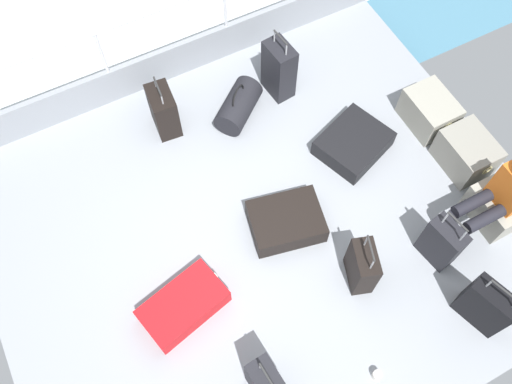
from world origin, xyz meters
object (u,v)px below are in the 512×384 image
cargo_crate_1 (467,153)px  duffel_bag (238,106)px  cargo_crate_2 (499,206)px  passenger_seated (499,196)px  suitcase_4 (279,70)px  cargo_crate_0 (429,111)px  suitcase_1 (353,143)px  suitcase_7 (286,221)px  suitcase_0 (183,306)px  suitcase_8 (486,306)px  suitcase_3 (164,111)px  paper_cup (377,375)px  suitcase_2 (442,243)px  suitcase_6 (362,266)px

cargo_crate_1 → duffel_bag: 2.42m
cargo_crate_2 → passenger_seated: (0.00, -0.18, 0.37)m
suitcase_4 → duffel_bag: suitcase_4 is taller
cargo_crate_0 → cargo_crate_2: (1.23, -0.07, -0.00)m
passenger_seated → suitcase_1: (-1.30, -0.65, -0.45)m
cargo_crate_1 → passenger_seated: passenger_seated is taller
suitcase_4 → suitcase_7: size_ratio=1.07×
suitcase_0 → suitcase_7: suitcase_7 is taller
suitcase_0 → suitcase_8: (1.28, 2.33, 0.18)m
suitcase_1 → duffel_bag: size_ratio=1.27×
cargo_crate_0 → duffel_bag: (-1.03, -1.76, -0.03)m
suitcase_3 → paper_cup: 3.32m
cargo_crate_0 → suitcase_0: 3.26m
suitcase_2 → duffel_bag: 2.51m
suitcase_8 → paper_cup: bearing=-88.3°
cargo_crate_1 → duffel_bag: duffel_bag is taller
suitcase_4 → suitcase_6: size_ratio=1.16×
cargo_crate_1 → duffel_bag: (-1.63, -1.79, -0.04)m
cargo_crate_0 → suitcase_6: (1.15, -1.61, 0.08)m
paper_cup → suitcase_1: bearing=152.8°
suitcase_1 → suitcase_8: suitcase_8 is taller
cargo_crate_0 → suitcase_7: size_ratio=0.75×
suitcase_2 → duffel_bag: bearing=-158.4°
cargo_crate_1 → suitcase_4: bearing=-144.5°
suitcase_0 → suitcase_1: (-0.76, 2.29, -0.01)m
cargo_crate_0 → passenger_seated: 1.31m
cargo_crate_2 → suitcase_7: cargo_crate_2 is taller
cargo_crate_0 → cargo_crate_1: cargo_crate_1 is taller
suitcase_0 → suitcase_1: suitcase_0 is taller
suitcase_6 → paper_cup: suitcase_6 is taller
suitcase_1 → suitcase_4: size_ratio=1.01×
cargo_crate_0 → suitcase_8: size_ratio=0.82×
suitcase_2 → suitcase_3: 3.07m
cargo_crate_2 → paper_cup: (0.77, -1.89, -0.13)m
cargo_crate_2 → suitcase_8: bearing=-47.1°
cargo_crate_0 → duffel_bag: bearing=-120.2°
cargo_crate_2 → suitcase_2: suitcase_2 is taller
suitcase_2 → suitcase_6: suitcase_2 is taller
suitcase_4 → duffel_bag: (0.11, -0.55, -0.18)m
passenger_seated → paper_cup: size_ratio=10.69×
suitcase_4 → suitcase_8: size_ratio=1.16×
cargo_crate_1 → suitcase_3: (-1.86, -2.55, 0.07)m
cargo_crate_1 → suitcase_4: 2.14m
cargo_crate_0 → suitcase_0: bearing=-77.9°
passenger_seated → suitcase_6: 1.40m
suitcase_2 → paper_cup: size_ratio=7.58×
suitcase_2 → duffel_bag: size_ratio=1.14×
passenger_seated → cargo_crate_0: bearing=168.7°
suitcase_0 → suitcase_4: 2.69m
suitcase_1 → suitcase_2: 1.39m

